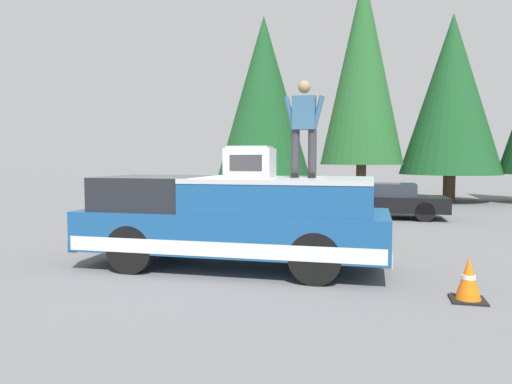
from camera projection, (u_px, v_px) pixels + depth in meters
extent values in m
plane|color=slate|center=(197.00, 265.00, 8.96)|extent=(90.00, 90.00, 0.00)
cube|color=navy|center=(234.00, 229.00, 8.73)|extent=(2.00, 5.50, 0.70)
cube|color=silver|center=(234.00, 240.00, 8.75)|extent=(2.01, 5.39, 0.24)
cube|color=black|center=(157.00, 192.00, 9.04)|extent=(1.84, 1.87, 0.60)
cube|color=navy|center=(281.00, 197.00, 8.48)|extent=(1.92, 3.19, 0.52)
cube|color=#B7BABF|center=(281.00, 180.00, 8.46)|extent=(1.94, 3.19, 0.08)
cube|color=#232326|center=(102.00, 238.00, 9.39)|extent=(1.96, 0.16, 0.20)
cube|color=#B2B5BA|center=(386.00, 250.00, 8.12)|extent=(1.96, 0.16, 0.20)
cylinder|color=black|center=(132.00, 249.00, 8.31)|extent=(0.30, 0.84, 0.84)
cylinder|color=black|center=(172.00, 234.00, 9.95)|extent=(0.30, 0.84, 0.84)
cylinder|color=black|center=(315.00, 258.00, 7.55)|extent=(0.30, 0.84, 0.84)
cylinder|color=black|center=(326.00, 240.00, 9.20)|extent=(0.30, 0.84, 0.84)
cube|color=silver|center=(250.00, 163.00, 8.66)|extent=(0.64, 0.84, 0.52)
cube|color=#2D2D30|center=(246.00, 163.00, 8.34)|extent=(0.01, 0.59, 0.29)
cube|color=#99999E|center=(250.00, 147.00, 8.64)|extent=(0.58, 0.76, 0.04)
cylinder|color=#333338|center=(312.00, 154.00, 8.37)|extent=(0.15, 0.15, 0.84)
cube|color=black|center=(312.00, 175.00, 8.36)|extent=(0.26, 0.11, 0.08)
cylinder|color=#333338|center=(295.00, 154.00, 8.44)|extent=(0.15, 0.15, 0.84)
cube|color=black|center=(295.00, 175.00, 8.43)|extent=(0.26, 0.11, 0.08)
cube|color=#335B7A|center=(304.00, 113.00, 8.36)|extent=(0.24, 0.40, 0.58)
sphere|color=#A37A5B|center=(304.00, 87.00, 8.32)|extent=(0.22, 0.22, 0.22)
cylinder|color=#335B7A|center=(318.00, 113.00, 8.27)|extent=(0.09, 0.23, 0.58)
cylinder|color=#335B7A|center=(290.00, 113.00, 8.38)|extent=(0.09, 0.23, 0.58)
cube|color=black|center=(383.00, 203.00, 16.01)|extent=(1.64, 4.10, 0.50)
cube|color=#282D38|center=(386.00, 190.00, 15.95)|extent=(1.31, 1.89, 0.42)
cylinder|color=black|center=(343.00, 210.00, 15.63)|extent=(0.20, 0.62, 0.62)
cylinder|color=black|center=(345.00, 206.00, 17.02)|extent=(0.20, 0.62, 0.62)
cylinder|color=black|center=(425.00, 212.00, 15.03)|extent=(0.20, 0.62, 0.62)
cylinder|color=black|center=(420.00, 207.00, 16.42)|extent=(0.20, 0.62, 0.62)
cube|color=white|center=(240.00, 200.00, 17.29)|extent=(1.64, 4.10, 0.50)
cube|color=#282D38|center=(243.00, 187.00, 17.23)|extent=(1.31, 1.89, 0.42)
cylinder|color=black|center=(200.00, 206.00, 16.90)|extent=(0.20, 0.62, 0.62)
cylinder|color=black|center=(213.00, 202.00, 18.30)|extent=(0.20, 0.62, 0.62)
cylinder|color=black|center=(271.00, 208.00, 16.30)|extent=(0.20, 0.62, 0.62)
cylinder|color=black|center=(279.00, 204.00, 17.70)|extent=(0.20, 0.62, 0.62)
cube|color=black|center=(468.00, 300.00, 6.68)|extent=(0.47, 0.47, 0.03)
cone|color=orange|center=(469.00, 279.00, 6.66)|extent=(0.36, 0.36, 0.62)
cylinder|color=white|center=(469.00, 277.00, 6.66)|extent=(0.19, 0.19, 0.06)
cylinder|color=#4C3826|center=(449.00, 188.00, 22.04)|extent=(0.54, 0.54, 1.27)
cone|color=#194C23|center=(452.00, 94.00, 21.75)|extent=(4.48, 4.48, 7.27)
cylinder|color=#4C3826|center=(361.00, 183.00, 21.99)|extent=(0.45, 0.45, 1.72)
cone|color=#235B28|center=(363.00, 69.00, 21.63)|extent=(3.74, 3.74, 8.65)
cylinder|color=#4C3826|center=(264.00, 187.00, 24.15)|extent=(0.56, 0.56, 1.07)
cone|color=#194C23|center=(264.00, 97.00, 23.83)|extent=(4.64, 4.64, 7.95)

